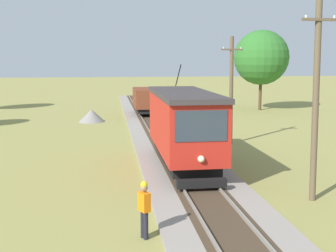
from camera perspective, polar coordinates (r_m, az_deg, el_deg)
name	(u,v)px	position (r m, az deg, el deg)	size (l,w,h in m)	color
red_tram	(183,125)	(20.61, 2.10, 0.13)	(2.60, 8.54, 4.79)	red
freight_car	(147,100)	(40.22, -2.86, 3.53)	(2.40, 5.20, 2.31)	brown
utility_pole_near_tram	(316,97)	(16.80, 19.27, 3.68)	(1.40, 0.53, 7.72)	brown
utility_pole_mid	(231,89)	(27.14, 8.50, 4.91)	(1.40, 0.43, 6.78)	brown
gravel_pile	(92,116)	(37.22, -10.24, 1.39)	(2.27, 2.27, 1.09)	gray
track_worker	(144,207)	(12.91, -3.21, -10.84)	(0.38, 0.45, 1.78)	black
tree_left_far	(261,58)	(46.08, 12.45, 8.98)	(5.74, 5.74, 8.42)	#4C3823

